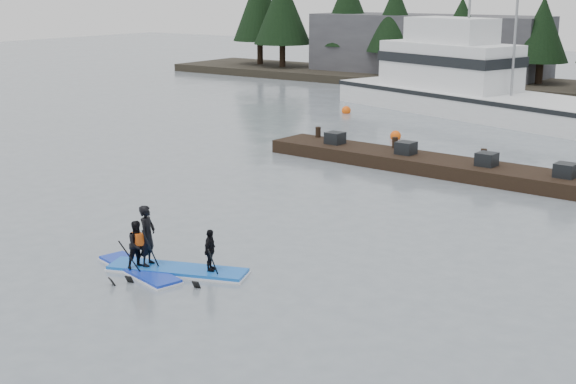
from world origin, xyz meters
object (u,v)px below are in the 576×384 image
Objects in this scene: floating_dock at (450,167)px; paddleboard_duo at (172,253)px; fishing_boat_large at (469,100)px; paddleboard_solo at (138,254)px.

floating_dock is 14.42m from paddleboard_duo.
fishing_boat_large reaches higher than paddleboard_duo.
paddleboard_duo is at bearing 49.13° from paddleboard_solo.
fishing_boat_large is 1.15× the size of floating_dock.
paddleboard_duo is (-1.11, -14.38, 0.24)m from floating_dock.
floating_dock is at bearing -51.87° from fishing_boat_large.
floating_dock is (5.68, -14.97, -0.50)m from fishing_boat_large.
paddleboard_solo is 0.83× the size of paddleboard_duo.
fishing_boat_large is 6.15× the size of paddleboard_solo.
floating_dock is 5.33× the size of paddleboard_solo.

